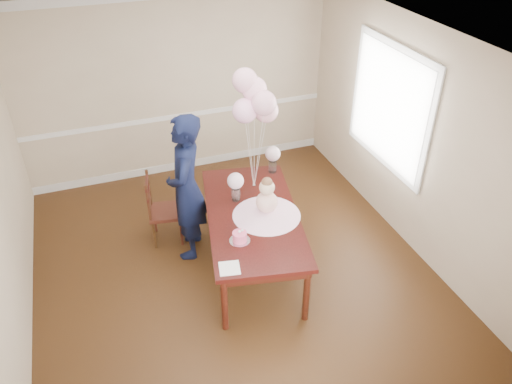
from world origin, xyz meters
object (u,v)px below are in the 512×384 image
object	(u,v)px
woman	(186,188)
dining_table_top	(253,216)
dining_chair_seat	(166,212)
birthday_cake	(240,237)

from	to	relation	value
woman	dining_table_top	bearing A→B (deg)	69.91
dining_chair_seat	woman	xyz separation A→B (m)	(0.22, -0.32, 0.50)
dining_chair_seat	dining_table_top	bearing A→B (deg)	-34.23
dining_table_top	woman	world-z (taller)	woman
birthday_cake	dining_chair_seat	world-z (taller)	birthday_cake
birthday_cake	woman	distance (m)	0.99
birthday_cake	woman	bearing A→B (deg)	109.91
woman	birthday_cake	bearing A→B (deg)	39.84
dining_table_top	dining_chair_seat	bearing A→B (deg)	146.35
dining_table_top	birthday_cake	size ratio (longest dim) A/B	13.33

